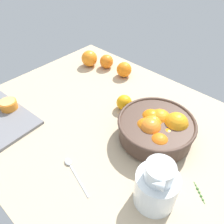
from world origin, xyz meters
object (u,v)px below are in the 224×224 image
at_px(loose_orange_0, 107,61).
at_px(spoon, 73,170).
at_px(orange_half_0, 8,105).
at_px(loose_orange_1, 124,103).
at_px(juice_pitcher, 156,188).
at_px(fruit_bowl, 156,128).
at_px(loose_orange_3, 89,59).
at_px(loose_orange_2, 124,70).

relative_size(loose_orange_0, spoon, 0.44).
xyz_separation_m(orange_half_0, spoon, (0.43, -0.01, -0.03)).
bearing_deg(loose_orange_0, loose_orange_1, -33.90).
bearing_deg(spoon, juice_pitcher, 22.03).
distance_m(fruit_bowl, loose_orange_3, 0.60).
bearing_deg(loose_orange_3, loose_orange_0, 30.58).
xyz_separation_m(loose_orange_2, loose_orange_3, (-0.21, -0.05, 0.00)).
bearing_deg(juice_pitcher, loose_orange_3, 150.44).
height_order(orange_half_0, loose_orange_2, loose_orange_2).
bearing_deg(orange_half_0, juice_pitcher, 7.25).
relative_size(fruit_bowl, loose_orange_3, 3.30).
bearing_deg(orange_half_0, loose_orange_0, 84.27).
bearing_deg(loose_orange_2, juice_pitcher, -41.77).
distance_m(fruit_bowl, loose_orange_1, 0.20).
distance_m(loose_orange_2, spoon, 0.60).
relative_size(juice_pitcher, spoon, 1.03).
distance_m(fruit_bowl, loose_orange_0, 0.55).
bearing_deg(orange_half_0, fruit_bowl, 28.04).
distance_m(juice_pitcher, loose_orange_0, 0.77).
bearing_deg(loose_orange_3, fruit_bowl, -19.21).
relative_size(fruit_bowl, loose_orange_0, 3.90).
xyz_separation_m(juice_pitcher, loose_orange_0, (-0.63, 0.45, -0.02)).
relative_size(loose_orange_1, spoon, 0.40).
xyz_separation_m(orange_half_0, loose_orange_0, (0.05, 0.54, 0.00)).
bearing_deg(loose_orange_1, juice_pitcher, -37.19).
relative_size(fruit_bowl, loose_orange_1, 4.28).
distance_m(juice_pitcher, loose_orange_1, 0.42).
bearing_deg(fruit_bowl, loose_orange_2, 146.05).
bearing_deg(loose_orange_2, spoon, -65.21).
height_order(loose_orange_0, loose_orange_3, loose_orange_3).
height_order(loose_orange_1, loose_orange_2, loose_orange_2).
relative_size(orange_half_0, spoon, 0.43).
height_order(orange_half_0, loose_orange_1, loose_orange_1).
bearing_deg(juice_pitcher, orange_half_0, -172.75).
xyz_separation_m(loose_orange_0, loose_orange_2, (0.12, -0.00, 0.00)).
bearing_deg(loose_orange_3, juice_pitcher, -29.56).
bearing_deg(loose_orange_0, spoon, -55.50).
relative_size(loose_orange_1, loose_orange_2, 0.87).
distance_m(orange_half_0, loose_orange_2, 0.56).
height_order(fruit_bowl, loose_orange_0, fruit_bowl).
relative_size(juice_pitcher, loose_orange_0, 2.35).
relative_size(fruit_bowl, loose_orange_2, 3.71).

